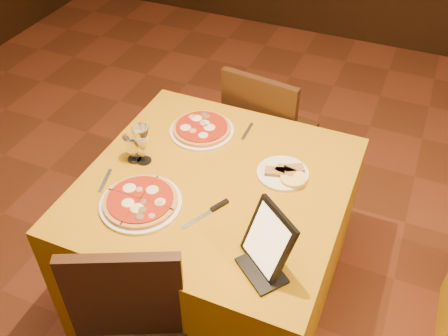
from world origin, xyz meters
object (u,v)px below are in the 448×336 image
at_px(chair_main_far, 271,132).
at_px(wine_glass, 142,145).
at_px(water_glass, 133,148).
at_px(tablet, 268,240).
at_px(main_table, 216,239).
at_px(pizza_far, 202,129).
at_px(pizza_near, 141,202).

relative_size(chair_main_far, wine_glass, 4.79).
xyz_separation_m(wine_glass, water_glass, (-0.05, -0.01, -0.03)).
bearing_deg(tablet, chair_main_far, 145.20).
bearing_deg(main_table, pizza_far, 124.07).
height_order(chair_main_far, pizza_far, chair_main_far).
distance_m(main_table, tablet, 0.68).
relative_size(pizza_far, tablet, 1.26).
bearing_deg(water_glass, pizza_near, -54.18).
xyz_separation_m(chair_main_far, pizza_far, (-0.20, -0.50, 0.31)).
relative_size(water_glass, tablet, 0.53).
distance_m(chair_main_far, wine_glass, 0.95).
height_order(main_table, chair_main_far, chair_main_far).
relative_size(pizza_far, wine_glass, 1.62).
xyz_separation_m(chair_main_far, wine_glass, (-0.34, -0.80, 0.39)).
bearing_deg(chair_main_far, pizza_near, 85.30).
relative_size(pizza_far, water_glass, 2.37).
height_order(pizza_near, tablet, tablet).
height_order(water_glass, tablet, tablet).
distance_m(pizza_far, water_glass, 0.36).
distance_m(pizza_near, wine_glass, 0.28).
height_order(pizza_near, wine_glass, wine_glass).
distance_m(pizza_near, pizza_far, 0.54).
height_order(pizza_far, wine_glass, wine_glass).
height_order(main_table, pizza_far, pizza_far).
distance_m(wine_glass, tablet, 0.75).
bearing_deg(tablet, pizza_near, -149.11).
bearing_deg(pizza_near, pizza_far, 87.57).
xyz_separation_m(main_table, pizza_near, (-0.22, -0.24, 0.39)).
distance_m(chair_main_far, tablet, 1.23).
height_order(wine_glass, tablet, tablet).
xyz_separation_m(pizza_far, wine_glass, (-0.15, -0.29, 0.08)).
bearing_deg(main_table, wine_glass, -179.70).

